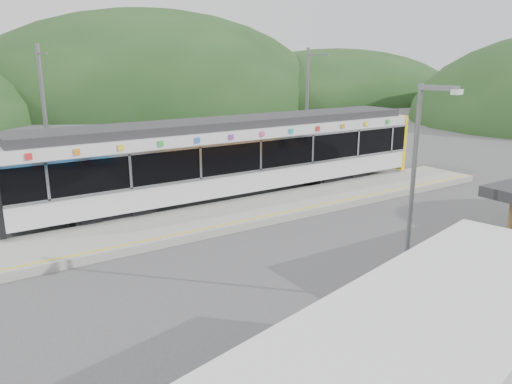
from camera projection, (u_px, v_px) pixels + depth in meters
ground at (303, 236)px, 18.60m from camera, size 120.00×120.00×0.00m
hills at (333, 185)px, 26.15m from camera, size 146.00×149.00×26.00m
platform at (255, 210)px, 21.22m from camera, size 26.00×3.20×0.30m
yellow_line at (273, 215)px, 20.13m from camera, size 26.00×0.10×0.01m
train at (234, 155)px, 23.22m from camera, size 20.44×3.01×3.74m
catenary_mast_west at (46, 127)px, 20.84m from camera, size 0.18×1.80×7.00m
catenary_mast_east at (307, 109)px, 28.28m from camera, size 0.18×1.80×7.00m
lamp_post at (417, 178)px, 12.60m from camera, size 0.39×1.07×5.83m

